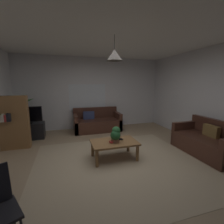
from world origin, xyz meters
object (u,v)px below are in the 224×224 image
(book_on_table_0, at_px, (113,142))
(tv_stand, at_px, (29,131))
(bookshelf_corner, at_px, (14,123))
(remote_on_table_1, at_px, (119,139))
(remote_on_table_0, at_px, (120,139))
(book_on_table_1, at_px, (112,141))
(coffee_table, at_px, (114,144))
(couch_under_window, at_px, (97,123))
(pendant_lamp, at_px, (115,55))
(potted_plant_on_table, at_px, (116,134))
(tv, at_px, (27,115))
(couch_right_side, at_px, (206,143))
(potted_palm_corner, at_px, (24,117))

(book_on_table_0, bearing_deg, tv_stand, 135.28)
(bookshelf_corner, bearing_deg, remote_on_table_1, -26.51)
(remote_on_table_0, bearing_deg, book_on_table_1, -167.75)
(coffee_table, relative_size, book_on_table_1, 9.03)
(couch_under_window, xyz_separation_m, remote_on_table_1, (0.07, -2.23, 0.14))
(couch_under_window, xyz_separation_m, pendant_lamp, (-0.07, -2.31, 2.00))
(couch_under_window, height_order, book_on_table_1, couch_under_window)
(potted_plant_on_table, height_order, tv_stand, potted_plant_on_table)
(remote_on_table_0, bearing_deg, book_on_table_0, -168.71)
(pendant_lamp, bearing_deg, potted_plant_on_table, -68.69)
(couch_under_window, relative_size, remote_on_table_0, 10.42)
(book_on_table_0, relative_size, tv, 0.16)
(coffee_table, xyz_separation_m, bookshelf_corner, (-2.32, 1.31, 0.36))
(couch_right_side, height_order, book_on_table_1, couch_right_side)
(pendant_lamp, bearing_deg, couch_right_side, -10.04)
(remote_on_table_0, bearing_deg, couch_right_side, -36.38)
(coffee_table, bearing_deg, tv, 136.92)
(couch_under_window, height_order, remote_on_table_0, couch_under_window)
(coffee_table, bearing_deg, book_on_table_1, -138.60)
(potted_plant_on_table, bearing_deg, pendant_lamp, 111.31)
(remote_on_table_0, xyz_separation_m, pendant_lamp, (-0.18, -0.11, 1.86))
(book_on_table_0, distance_m, tv, 2.94)
(book_on_table_1, xyz_separation_m, pendant_lamp, (0.07, 0.06, 1.84))
(tv, bearing_deg, couch_under_window, 7.94)
(potted_plant_on_table, xyz_separation_m, tv, (-2.15, 2.04, 0.18))
(remote_on_table_0, distance_m, potted_plant_on_table, 0.28)
(potted_plant_on_table, distance_m, tv, 2.97)
(couch_right_side, bearing_deg, tv, -118.67)
(remote_on_table_0, distance_m, bookshelf_corner, 2.79)
(couch_right_side, distance_m, tv, 5.02)
(pendant_lamp, bearing_deg, couch_under_window, 88.29)
(couch_under_window, bearing_deg, couch_right_side, -51.16)
(pendant_lamp, bearing_deg, remote_on_table_0, 32.05)
(coffee_table, xyz_separation_m, potted_plant_on_table, (0.02, -0.04, 0.24))
(book_on_table_1, height_order, remote_on_table_1, book_on_table_1)
(book_on_table_0, height_order, remote_on_table_0, remote_on_table_0)
(remote_on_table_1, distance_m, potted_palm_corner, 3.50)
(remote_on_table_0, xyz_separation_m, tv, (-2.31, 1.89, 0.35))
(remote_on_table_1, bearing_deg, book_on_table_0, 115.23)
(couch_under_window, bearing_deg, potted_plant_on_table, -91.30)
(book_on_table_0, bearing_deg, remote_on_table_0, 33.88)
(couch_under_window, distance_m, tv, 2.28)
(remote_on_table_0, distance_m, remote_on_table_1, 0.05)
(coffee_table, height_order, potted_palm_corner, potted_palm_corner)
(tv, relative_size, pendant_lamp, 1.65)
(remote_on_table_1, distance_m, potted_plant_on_table, 0.24)
(book_on_table_1, bearing_deg, potted_plant_on_table, 13.03)
(book_on_table_0, height_order, pendant_lamp, pendant_lamp)
(book_on_table_1, height_order, potted_palm_corner, potted_palm_corner)
(book_on_table_0, relative_size, potted_plant_on_table, 0.37)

